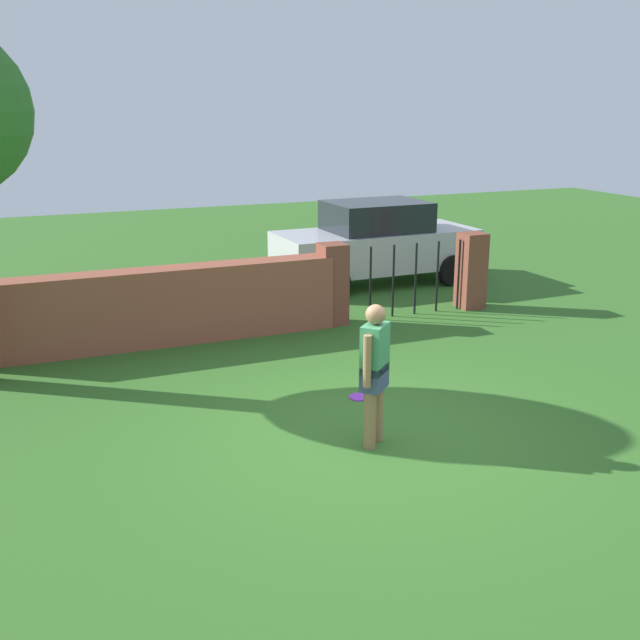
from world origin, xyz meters
TOP-DOWN VIEW (x-y plane):
  - ground_plane at (0.00, 0.00)m, footprint 40.00×40.00m
  - brick_wall at (-1.50, 4.37)m, footprint 5.60×0.50m
  - person at (-0.10, -0.20)m, footprint 0.42×0.41m
  - fence_gate at (2.80, 4.37)m, footprint 3.24×0.44m
  - car at (3.47, 6.83)m, footprint 4.23×1.99m
  - frisbee_purple at (0.35, 1.09)m, footprint 0.27×0.27m

SIDE VIEW (x-z plane):
  - ground_plane at x=0.00m, z-range 0.00..0.00m
  - frisbee_purple at x=0.35m, z-range 0.00..0.02m
  - brick_wall at x=-1.50m, z-range 0.00..1.22m
  - fence_gate at x=2.80m, z-range 0.00..1.40m
  - car at x=3.47m, z-range 0.00..1.72m
  - person at x=-0.10m, z-range 0.09..1.71m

